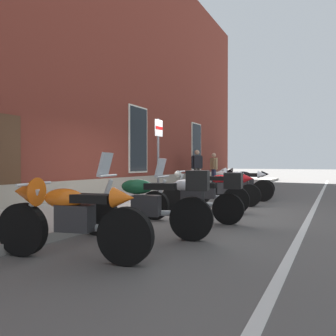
{
  "coord_description": "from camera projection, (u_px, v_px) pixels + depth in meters",
  "views": [
    {
      "loc": [
        -6.98,
        -3.7,
        1.16
      ],
      "look_at": [
        -0.53,
        -0.19,
        1.07
      ],
      "focal_mm": 33.08,
      "sensor_mm": 36.0,
      "label": 1
    }
  ],
  "objects": [
    {
      "name": "pedestrian_dark_jacket",
      "position": [
        197.0,
        166.0,
        14.4
      ],
      "size": [
        0.49,
        0.4,
        1.68
      ],
      "color": "#38332D",
      "rests_on": "sidewalk"
    },
    {
      "name": "motorcycle_red_sport",
      "position": [
        221.0,
        186.0,
        8.73
      ],
      "size": [
        0.62,
        2.01,
        0.99
      ],
      "color": "black",
      "rests_on": "ground_plane"
    },
    {
      "name": "motorcycle_black_naked",
      "position": [
        203.0,
        192.0,
        7.51
      ],
      "size": [
        0.67,
        2.14,
        1.0
      ],
      "color": "black",
      "rests_on": "ground_plane"
    },
    {
      "name": "motorcycle_silver_touring",
      "position": [
        196.0,
        196.0,
        6.17
      ],
      "size": [
        0.72,
        2.12,
        1.29
      ],
      "color": "black",
      "rests_on": "ground_plane"
    },
    {
      "name": "parking_sign",
      "position": [
        158.0,
        148.0,
        8.28
      ],
      "size": [
        0.36,
        0.07,
        2.23
      ],
      "color": "#4C4C51",
      "rests_on": "sidewalk"
    },
    {
      "name": "ground_plane",
      "position": [
        171.0,
        210.0,
        7.92
      ],
      "size": [
        140.0,
        140.0,
        0.0
      ],
      "primitive_type": "plane",
      "color": "#565451"
    },
    {
      "name": "motorcycle_orange_sport",
      "position": [
        66.0,
        215.0,
        3.75
      ],
      "size": [
        0.73,
        2.04,
        1.0
      ],
      "color": "black",
      "rests_on": "ground_plane"
    },
    {
      "name": "motorcycle_white_sport",
      "position": [
        238.0,
        183.0,
        9.96
      ],
      "size": [
        0.62,
        2.07,
        1.05
      ],
      "color": "black",
      "rests_on": "ground_plane"
    },
    {
      "name": "sidewalk",
      "position": [
        125.0,
        203.0,
        8.62
      ],
      "size": [
        33.77,
        2.92,
        0.15
      ],
      "primitive_type": "cube",
      "color": "gray",
      "rests_on": "ground_plane"
    },
    {
      "name": "lane_stripe",
      "position": [
        308.0,
        220.0,
        6.39
      ],
      "size": [
        33.77,
        0.12,
        0.01
      ],
      "primitive_type": "cube",
      "color": "silver",
      "rests_on": "ground_plane"
    },
    {
      "name": "motorcycle_black_sport",
      "position": [
        244.0,
        181.0,
        11.16
      ],
      "size": [
        0.74,
        1.94,
        1.03
      ],
      "color": "black",
      "rests_on": "ground_plane"
    },
    {
      "name": "motorcycle_green_touring",
      "position": [
        150.0,
        202.0,
        4.85
      ],
      "size": [
        0.9,
        2.16,
        1.36
      ],
      "color": "black",
      "rests_on": "ground_plane"
    },
    {
      "name": "pedestrian_tan_coat",
      "position": [
        214.0,
        167.0,
        14.92
      ],
      "size": [
        0.43,
        0.46,
        1.56
      ],
      "color": "#2D3351",
      "rests_on": "sidewalk"
    },
    {
      "name": "brick_pub_facade",
      "position": [
        24.0,
        52.0,
        10.59
      ],
      "size": [
        27.77,
        5.71,
        10.04
      ],
      "color": "maroon",
      "rests_on": "ground_plane"
    }
  ]
}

